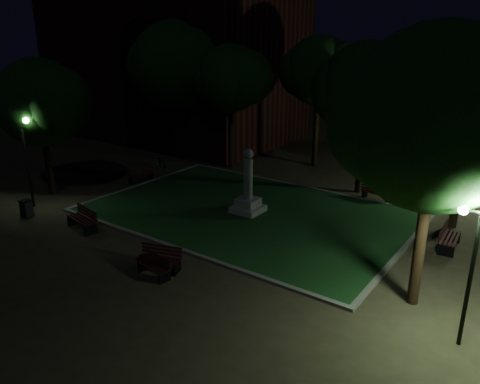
# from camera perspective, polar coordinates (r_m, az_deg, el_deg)

# --- Properties ---
(ground) EXTENTS (80.00, 80.00, 0.00)m
(ground) POSITION_cam_1_polar(r_m,az_deg,el_deg) (21.77, -2.04, -4.16)
(ground) COLOR #423926
(lawn) EXTENTS (15.00, 10.00, 0.08)m
(lawn) POSITION_cam_1_polar(r_m,az_deg,el_deg) (23.24, 0.97, -2.49)
(lawn) COLOR #1A441B
(lawn) RESTS_ON ground
(lawn_kerb) EXTENTS (15.40, 10.40, 0.12)m
(lawn_kerb) POSITION_cam_1_polar(r_m,az_deg,el_deg) (23.24, 0.97, -2.45)
(lawn_kerb) COLOR slate
(lawn_kerb) RESTS_ON ground
(monument) EXTENTS (1.40, 1.40, 3.20)m
(monument) POSITION_cam_1_polar(r_m,az_deg,el_deg) (22.92, 0.98, -0.36)
(monument) COLOR #9C9890
(monument) RESTS_ON lawn
(building_main) EXTENTS (20.00, 12.00, 15.00)m
(building_main) POSITION_cam_1_polar(r_m,az_deg,el_deg) (40.85, -8.29, 17.17)
(building_main) COLOR #461C16
(building_main) RESTS_ON ground
(tree_west) EXTENTS (5.64, 4.60, 7.34)m
(tree_west) POSITION_cam_1_polar(r_m,az_deg,el_deg) (26.83, -23.11, 9.98)
(tree_west) COLOR black
(tree_west) RESTS_ON ground
(tree_north_wl) EXTENTS (5.17, 4.22, 7.88)m
(tree_north_wl) POSITION_cam_1_polar(r_m,az_deg,el_deg) (29.84, -1.01, 13.63)
(tree_north_wl) COLOR black
(tree_north_wl) RESTS_ON ground
(tree_north_er) EXTENTS (6.18, 5.04, 8.19)m
(tree_north_er) POSITION_cam_1_polar(r_m,az_deg,el_deg) (25.85, 15.40, 11.93)
(tree_north_er) COLOR black
(tree_north_er) RESTS_ON ground
(tree_ne) EXTENTS (5.45, 4.45, 7.01)m
(tree_ne) POSITION_cam_1_polar(r_m,az_deg,el_deg) (22.49, 26.32, 7.39)
(tree_ne) COLOR black
(tree_ne) RESTS_ON ground
(tree_east) EXTENTS (6.86, 5.60, 8.94)m
(tree_east) POSITION_cam_1_polar(r_m,az_deg,el_deg) (14.87, 23.36, 8.09)
(tree_east) COLOR black
(tree_east) RESTS_ON ground
(tree_nw) EXTENTS (7.27, 5.94, 9.35)m
(tree_nw) POSITION_cam_1_polar(r_m,az_deg,el_deg) (32.80, -7.79, 15.03)
(tree_nw) COLOR black
(tree_nw) RESTS_ON ground
(tree_far_north) EXTENTS (5.37, 4.38, 8.39)m
(tree_far_north) POSITION_cam_1_polar(r_m,az_deg,el_deg) (30.85, 9.77, 14.35)
(tree_far_north) COLOR black
(tree_far_north) RESTS_ON ground
(lamppost_sw) EXTENTS (1.18, 0.28, 4.65)m
(lamppost_sw) POSITION_cam_1_polar(r_m,az_deg,el_deg) (25.51, -24.77, 5.20)
(lamppost_sw) COLOR black
(lamppost_sw) RESTS_ON ground
(lamppost_se) EXTENTS (1.18, 0.28, 4.20)m
(lamppost_se) POSITION_cam_1_polar(r_m,az_deg,el_deg) (14.14, 26.73, -6.49)
(lamppost_se) COLOR black
(lamppost_se) RESTS_ON ground
(lamppost_nw) EXTENTS (1.18, 0.28, 3.96)m
(lamppost_nw) POSITION_cam_1_polar(r_m,az_deg,el_deg) (34.45, -6.78, 9.29)
(lamppost_nw) COLOR black
(lamppost_nw) RESTS_ON ground
(bench_near_left) EXTENTS (1.51, 0.74, 0.79)m
(bench_near_left) POSITION_cam_1_polar(r_m,az_deg,el_deg) (17.66, -10.31, -8.94)
(bench_near_left) COLOR black
(bench_near_left) RESTS_ON ground
(bench_near_right) EXTENTS (1.78, 1.08, 0.93)m
(bench_near_right) POSITION_cam_1_polar(r_m,az_deg,el_deg) (18.05, -9.76, -8.04)
(bench_near_right) COLOR black
(bench_near_right) RESTS_ON ground
(bench_west_near) EXTENTS (1.89, 0.93, 0.99)m
(bench_west_near) POSITION_cam_1_polar(r_m,az_deg,el_deg) (22.41, -18.58, -3.20)
(bench_west_near) COLOR black
(bench_west_near) RESTS_ON ground
(bench_left_side) EXTENTS (0.87, 1.61, 0.84)m
(bench_left_side) POSITION_cam_1_polar(r_m,az_deg,el_deg) (28.50, -11.96, 1.94)
(bench_left_side) COLOR black
(bench_left_side) RESTS_ON ground
(bench_right_side) EXTENTS (0.74, 1.84, 0.99)m
(bench_right_side) POSITION_cam_1_polar(r_m,az_deg,el_deg) (21.22, 24.04, -5.16)
(bench_right_side) COLOR black
(bench_right_side) RESTS_ON ground
(bench_far_side) EXTENTS (1.61, 0.75, 0.85)m
(bench_far_side) POSITION_cam_1_polar(r_m,az_deg,el_deg) (25.82, 16.23, -0.20)
(bench_far_side) COLOR black
(bench_far_side) RESTS_ON ground
(trash_bin) EXTENTS (0.54, 0.54, 0.84)m
(trash_bin) POSITION_cam_1_polar(r_m,az_deg,el_deg) (24.95, -24.60, -1.81)
(trash_bin) COLOR black
(trash_bin) RESTS_ON ground
(bicycle) EXTENTS (1.61, 1.14, 0.81)m
(bicycle) POSITION_cam_1_polar(r_m,az_deg,el_deg) (31.34, -9.62, 3.66)
(bicycle) COLOR black
(bicycle) RESTS_ON ground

